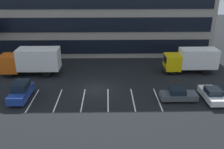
% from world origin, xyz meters
% --- Properties ---
extents(ground_plane, '(120.00, 120.00, 0.00)m').
position_xyz_m(ground_plane, '(0.00, 0.00, 0.00)').
color(ground_plane, black).
extents(lot_markings, '(14.14, 5.40, 0.01)m').
position_xyz_m(lot_markings, '(-0.00, -2.85, 0.00)').
color(lot_markings, silver).
rests_on(lot_markings, ground_plane).
extents(box_truck_orange, '(8.09, 2.68, 3.75)m').
position_xyz_m(box_truck_orange, '(-9.05, 4.84, 2.11)').
color(box_truck_orange, '#D85914').
rests_on(box_truck_orange, ground_plane).
extents(box_truck_yellow, '(7.39, 2.45, 3.43)m').
position_xyz_m(box_truck_yellow, '(13.19, 5.30, 1.93)').
color(box_truck_yellow, yellow).
rests_on(box_truck_yellow, ground_plane).
extents(suv_navy, '(1.82, 4.29, 1.94)m').
position_xyz_m(suv_navy, '(-8.29, -2.48, 0.94)').
color(suv_navy, navy).
rests_on(suv_navy, ground_plane).
extents(sedan_charcoal, '(3.99, 1.67, 1.43)m').
position_xyz_m(sedan_charcoal, '(9.16, -3.14, 0.67)').
color(sedan_charcoal, '#474C51').
rests_on(sedan_charcoal, ground_plane).
extents(sedan_white, '(1.74, 4.16, 1.49)m').
position_xyz_m(sedan_white, '(12.88, -3.21, 0.70)').
color(sedan_white, white).
rests_on(sedan_white, ground_plane).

